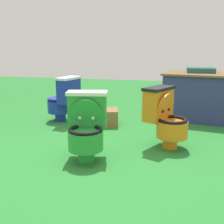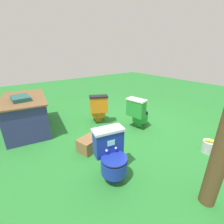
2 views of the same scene
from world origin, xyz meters
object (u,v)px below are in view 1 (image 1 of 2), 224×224
toilet_green (87,126)px  small_crate (108,117)px  vendor_table (210,96)px  toilet_blue (63,99)px  toilet_orange (166,117)px

toilet_green → small_crate: (-0.12, 1.38, -0.25)m
vendor_table → toilet_blue: bearing=-163.3°
toilet_green → toilet_orange: (0.80, 0.59, 0.00)m
toilet_orange → toilet_green: bearing=-27.3°
toilet_green → small_crate: bearing=-96.4°
toilet_orange → toilet_blue: same height
toilet_blue → small_crate: bearing=-81.0°
toilet_green → small_crate: size_ratio=1.96×
toilet_blue → vendor_table: (2.29, 0.68, 0.02)m
toilet_orange → small_crate: bearing=-104.6°
vendor_table → toilet_green: bearing=-123.8°
toilet_green → toilet_blue: 1.67m
toilet_green → vendor_table: 2.54m
toilet_green → toilet_orange: size_ratio=1.00×
vendor_table → small_crate: (-1.54, -0.72, -0.27)m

